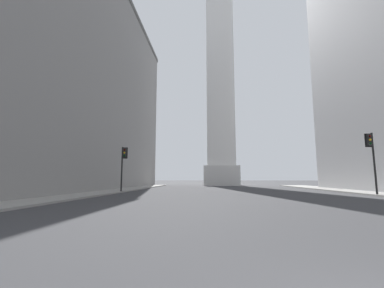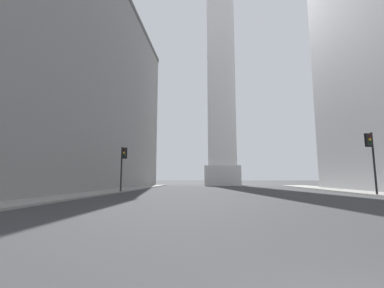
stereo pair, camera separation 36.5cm
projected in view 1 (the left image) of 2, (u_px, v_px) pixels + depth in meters
The scene contains 5 objects.
sidewalk_left at pixel (75, 195), 23.93m from camera, with size 5.00×69.64×0.15m, color gray.
building_left at pixel (41, 76), 37.10m from camera, with size 21.68×58.61×32.74m.
obelisk at pixel (219, 32), 64.10m from camera, with size 7.95×7.95×78.41m.
traffic_light_mid_left at pixel (123, 162), 30.08m from camera, with size 0.76×0.51×5.31m.
traffic_light_mid_right at pixel (372, 154), 24.37m from camera, with size 0.78×0.50×5.97m.
Camera 1 is at (-2.50, -2.62, 1.63)m, focal length 24.00 mm.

